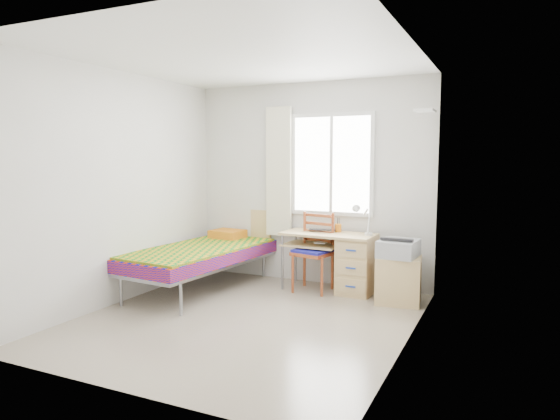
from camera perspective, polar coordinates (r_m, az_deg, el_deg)
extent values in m
plane|color=#BCAD93|center=(5.20, -3.90, -12.37)|extent=(3.50, 3.50, 0.00)
plane|color=white|center=(5.03, -4.12, 17.02)|extent=(3.50, 3.50, 0.00)
plane|color=silver|center=(6.53, 3.47, 3.04)|extent=(3.20, 0.00, 3.20)
plane|color=silver|center=(5.89, -17.77, 2.43)|extent=(0.00, 3.50, 3.50)
plane|color=silver|center=(4.40, 14.54, 1.40)|extent=(0.00, 3.50, 3.50)
cube|color=white|center=(6.40, 5.93, 5.19)|extent=(1.10, 0.04, 1.30)
cube|color=white|center=(6.39, 5.90, 5.19)|extent=(1.00, 0.02, 1.20)
cube|color=white|center=(6.38, 5.89, 5.19)|extent=(0.04, 0.02, 1.20)
cube|color=white|center=(6.62, -0.13, 4.39)|extent=(0.35, 0.05, 1.70)
cube|color=white|center=(5.81, 16.26, 10.83)|extent=(0.20, 0.32, 0.03)
cube|color=gray|center=(6.29, -9.13, -5.82)|extent=(1.14, 2.18, 0.06)
cube|color=red|center=(6.27, -9.15, -5.06)|extent=(1.18, 2.21, 0.15)
cube|color=#D09A0E|center=(6.24, -9.26, -4.34)|extent=(1.15, 2.08, 0.03)
cube|color=tan|center=(7.10, -4.54, -2.16)|extent=(1.01, 0.14, 0.58)
cube|color=orange|center=(6.90, -6.00, -2.73)|extent=(0.45, 0.40, 0.11)
cylinder|color=gray|center=(5.85, -17.72, -8.83)|extent=(0.04, 0.04, 0.34)
cylinder|color=gray|center=(6.93, -1.88, -6.23)|extent=(0.04, 0.04, 0.34)
cube|color=tan|center=(6.18, 5.56, -2.77)|extent=(1.16, 0.57, 0.03)
cube|color=tan|center=(6.13, 8.81, -6.27)|extent=(0.42, 0.52, 0.68)
cube|color=tan|center=(6.27, 3.74, -3.98)|extent=(0.71, 0.51, 0.02)
cylinder|color=gray|center=(6.24, 0.26, -5.97)|extent=(0.03, 0.03, 0.68)
cylinder|color=gray|center=(6.62, 1.80, -5.28)|extent=(0.03, 0.03, 0.68)
cube|color=maroon|center=(6.14, 3.78, -4.97)|extent=(0.50, 0.50, 0.04)
cube|color=navy|center=(6.13, 3.79, -4.68)|extent=(0.47, 0.47, 0.04)
cube|color=maroon|center=(6.26, 4.43, -2.04)|extent=(0.37, 0.11, 0.42)
cylinder|color=maroon|center=(6.09, 1.46, -7.31)|extent=(0.03, 0.03, 0.47)
cylinder|color=maroon|center=(6.25, 6.02, -4.70)|extent=(0.04, 0.04, 0.96)
cube|color=tan|center=(5.84, 13.40, -7.76)|extent=(0.53, 0.49, 0.53)
cube|color=tan|center=(5.86, 11.06, -6.44)|extent=(0.06, 0.39, 0.19)
cube|color=tan|center=(5.91, 11.01, -8.54)|extent=(0.06, 0.39, 0.19)
cube|color=#A8ABB0|center=(5.76, 13.40, -4.29)|extent=(0.43, 0.49, 0.19)
cube|color=black|center=(5.74, 13.42, -3.36)|extent=(0.34, 0.40, 0.02)
imported|color=black|center=(6.24, 4.77, -2.42)|extent=(0.38, 0.28, 0.03)
cylinder|color=orange|center=(6.27, 6.66, -2.05)|extent=(0.08, 0.08, 0.10)
cylinder|color=white|center=(6.06, 10.10, -2.74)|extent=(0.10, 0.10, 0.03)
cylinder|color=white|center=(6.04, 10.12, -1.44)|extent=(0.02, 0.11, 0.26)
cylinder|color=white|center=(5.95, 9.76, -0.25)|extent=(0.12, 0.23, 0.11)
cone|color=white|center=(5.87, 8.75, -0.03)|extent=(0.14, 0.15, 0.12)
imported|color=gray|center=(6.25, 4.16, -3.65)|extent=(0.16, 0.21, 0.02)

